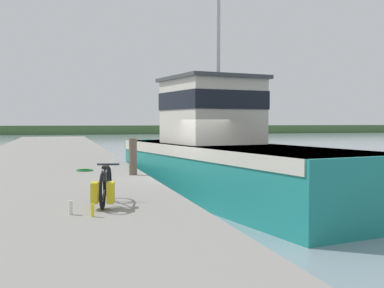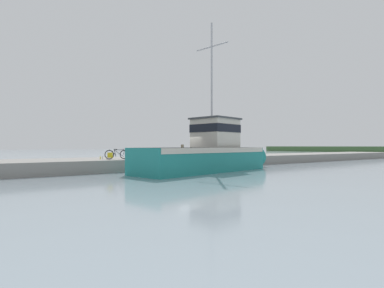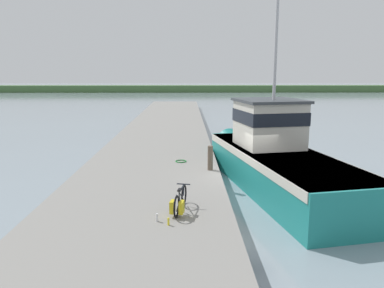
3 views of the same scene
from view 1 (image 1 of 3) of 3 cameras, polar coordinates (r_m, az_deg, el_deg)
name	(u,v)px [view 1 (image 1 of 3)]	position (r m, az deg, el deg)	size (l,w,h in m)	color
ground_plane	(195,206)	(14.01, 0.36, -7.32)	(320.00, 320.00, 0.00)	#84939E
dock_pier	(35,197)	(13.45, -18.12, -6.02)	(6.29, 80.00, 0.86)	gray
far_shoreline	(226,129)	(101.44, 4.11, 1.75)	(180.00, 5.00, 1.71)	#426638
fishing_boat_main	(223,155)	(15.33, 3.68, -1.32)	(5.29, 13.13, 10.89)	teal
bicycle_touring	(105,188)	(9.11, -10.29, -5.14)	(0.64, 1.74, 0.75)	black
mooring_post	(133,157)	(14.30, -7.01, -1.49)	(0.24, 0.24, 1.09)	brown
hose_coil	(85,170)	(15.78, -12.60, -3.04)	(0.54, 0.54, 0.05)	#197A2D
water_bottle_on_curb	(92,210)	(8.18, -11.73, -7.69)	(0.06, 0.06, 0.22)	yellow
water_bottle_by_bike	(70,208)	(8.44, -14.21, -7.33)	(0.07, 0.07, 0.24)	silver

